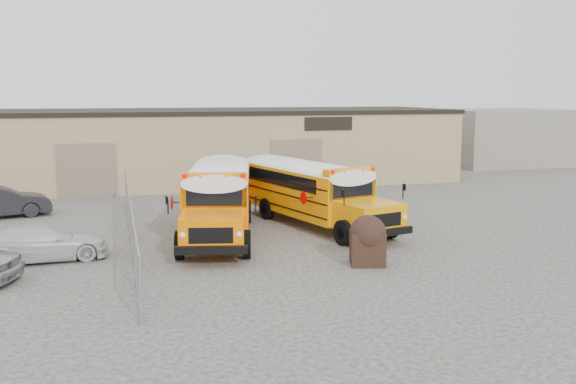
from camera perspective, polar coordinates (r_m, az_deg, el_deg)
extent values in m
plane|color=#312E2C|center=(23.36, 1.41, -5.43)|extent=(120.00, 120.00, 0.00)
cube|color=tan|center=(42.33, -6.35, 4.04)|extent=(30.00, 10.00, 4.50)
cube|color=black|center=(42.21, -6.40, 7.15)|extent=(30.20, 10.20, 0.25)
cube|color=black|center=(38.78, 3.62, 6.08)|extent=(3.00, 0.08, 0.80)
cube|color=#7C6C58|center=(36.95, -17.45, 1.82)|extent=(3.20, 0.08, 3.00)
cube|color=#7C6C58|center=(38.37, 0.75, 2.47)|extent=(3.20, 0.08, 3.00)
cylinder|color=#95989D|center=(16.43, -12.97, -8.60)|extent=(0.07, 0.07, 1.80)
cylinder|color=#95989D|center=(19.32, -13.34, -5.97)|extent=(0.07, 0.07, 1.80)
cylinder|color=#95989D|center=(22.23, -13.61, -4.04)|extent=(0.07, 0.07, 1.80)
cylinder|color=#95989D|center=(25.17, -13.82, -2.55)|extent=(0.07, 0.07, 1.80)
cylinder|color=#95989D|center=(28.12, -13.98, -1.37)|extent=(0.07, 0.07, 1.80)
cylinder|color=#95989D|center=(31.07, -14.12, -0.42)|extent=(0.07, 0.07, 1.80)
cylinder|color=#95989D|center=(34.04, -14.23, 0.37)|extent=(0.07, 0.07, 1.80)
cylinder|color=#95989D|center=(25.01, -13.89, -0.57)|extent=(0.05, 18.00, 0.05)
cylinder|color=#95989D|center=(25.34, -13.75, -4.43)|extent=(0.05, 18.00, 0.05)
cube|color=#95989D|center=(25.17, -13.82, -2.55)|extent=(0.02, 18.00, 1.70)
cube|color=gray|center=(55.04, 18.54, 4.68)|extent=(10.00, 8.00, 4.40)
cube|color=#FF7900|center=(32.80, -5.61, 1.37)|extent=(3.95, 7.81, 2.01)
cube|color=#FF7900|center=(28.12, -5.99, -0.79)|extent=(2.56, 2.56, 1.13)
cube|color=black|center=(29.06, -5.92, 1.52)|extent=(1.98, 0.47, 0.74)
cube|color=white|center=(32.68, -5.64, 3.38)|extent=(3.96, 7.88, 0.39)
cube|color=#FF7900|center=(29.21, -5.92, 2.78)|extent=(2.45, 0.98, 0.35)
sphere|color=#E50705|center=(29.04, -7.98, 2.94)|extent=(0.20, 0.20, 0.20)
sphere|color=#E50705|center=(28.94, -3.90, 2.99)|extent=(0.20, 0.20, 0.20)
sphere|color=orange|center=(29.00, -6.86, 2.96)|extent=(0.20, 0.20, 0.20)
sphere|color=orange|center=(28.95, -5.03, 2.98)|extent=(0.20, 0.20, 0.20)
cube|color=black|center=(27.06, -6.09, -2.14)|extent=(2.40, 0.71, 0.27)
cube|color=black|center=(36.68, -5.35, 0.77)|extent=(2.39, 0.69, 0.27)
cube|color=black|center=(32.81, -5.61, 1.24)|extent=(3.95, 7.67, 0.06)
cube|color=black|center=(33.03, -5.61, 2.41)|extent=(3.73, 6.66, 0.61)
cylinder|color=black|center=(28.40, -8.32, -1.90)|extent=(0.48, 1.06, 1.02)
cylinder|color=black|center=(28.29, -3.60, -1.87)|extent=(0.48, 1.06, 1.02)
cylinder|color=black|center=(34.49, -7.43, 0.02)|extent=(0.48, 1.06, 1.02)
cylinder|color=black|center=(34.40, -3.54, 0.05)|extent=(0.48, 1.06, 1.02)
cylinder|color=#BF0505|center=(30.38, -8.96, 0.94)|extent=(0.14, 0.54, 0.55)
cube|color=orange|center=(33.45, -3.77, 1.45)|extent=(4.24, 7.56, 1.94)
cube|color=orange|center=(29.51, 0.38, -0.36)|extent=(2.57, 2.57, 1.09)
cube|color=black|center=(30.28, -0.67, 1.72)|extent=(1.88, 0.58, 0.71)
cube|color=white|center=(33.33, -3.79, 3.34)|extent=(4.26, 7.64, 0.38)
cube|color=orange|center=(30.39, -0.88, 2.88)|extent=(2.36, 1.09, 0.34)
sphere|color=#E50705|center=(29.71, -2.33, 2.96)|extent=(0.19, 0.19, 0.19)
sphere|color=#E50705|center=(30.71, 0.93, 3.16)|extent=(0.19, 0.19, 0.19)
sphere|color=orange|center=(29.97, -1.41, 3.01)|extent=(0.19, 0.19, 0.19)
sphere|color=orange|center=(30.42, 0.06, 3.10)|extent=(0.19, 0.19, 0.19)
cube|color=black|center=(28.65, 1.54, -1.52)|extent=(2.29, 0.83, 0.26)
cube|color=black|center=(36.82, -6.36, 0.75)|extent=(2.28, 0.82, 0.26)
cube|color=black|center=(33.46, -3.77, 1.33)|extent=(4.24, 7.44, 0.06)
cube|color=black|center=(33.64, -4.00, 2.42)|extent=(3.96, 6.48, 0.59)
cylinder|color=black|center=(29.13, -1.62, -1.58)|extent=(0.52, 1.02, 0.98)
cylinder|color=black|center=(30.28, 2.09, -1.18)|extent=(0.52, 1.02, 0.98)
cylinder|color=black|center=(34.39, -6.52, -0.02)|extent=(0.52, 1.02, 0.98)
cylinder|color=black|center=(35.37, -3.20, 0.27)|extent=(0.52, 1.02, 0.98)
cylinder|color=#BF0505|center=(30.54, -4.33, 0.96)|extent=(0.17, 0.52, 0.53)
cube|color=black|center=(21.84, 7.08, -4.98)|extent=(1.36, 1.28, 1.13)
sphere|color=black|center=(21.72, 7.11, -3.68)|extent=(1.25, 1.25, 1.25)
imported|color=silver|center=(23.74, -20.97, -4.22)|extent=(4.53, 2.25, 1.26)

